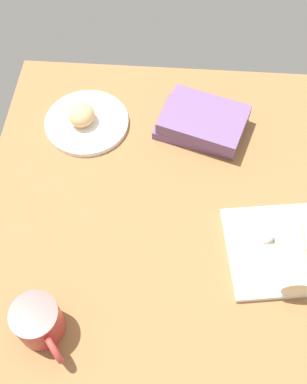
{
  "coord_description": "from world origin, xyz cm",
  "views": [
    {
      "loc": [
        -10.84,
        -54.39,
        96.81
      ],
      "look_at": [
        -14.82,
        1.45,
        7.0
      ],
      "focal_mm": 43.49,
      "sensor_mm": 36.0,
      "label": 1
    }
  ],
  "objects_px": {
    "round_plate": "(87,122)",
    "sauce_cup": "(265,229)",
    "scone_pastry": "(82,115)",
    "book_stack": "(202,122)",
    "coffee_mug": "(39,322)",
    "square_plate": "(276,250)",
    "breakfast_wrap": "(292,257)"
  },
  "relations": [
    {
      "from": "scone_pastry",
      "to": "sauce_cup",
      "type": "height_order",
      "value": "scone_pastry"
    },
    {
      "from": "square_plate",
      "to": "breakfast_wrap",
      "type": "distance_m",
      "value": 0.05
    },
    {
      "from": "sauce_cup",
      "to": "coffee_mug",
      "type": "relative_size",
      "value": 0.47
    },
    {
      "from": "round_plate",
      "to": "square_plate",
      "type": "height_order",
      "value": "square_plate"
    },
    {
      "from": "round_plate",
      "to": "square_plate",
      "type": "distance_m",
      "value": 0.57
    },
    {
      "from": "scone_pastry",
      "to": "coffee_mug",
      "type": "xyz_separation_m",
      "value": [
        0.0,
        -0.53,
        0.01
      ]
    },
    {
      "from": "round_plate",
      "to": "breakfast_wrap",
      "type": "bearing_deg",
      "value": -36.66
    },
    {
      "from": "book_stack",
      "to": "scone_pastry",
      "type": "bearing_deg",
      "value": -178.64
    },
    {
      "from": "sauce_cup",
      "to": "coffee_mug",
      "type": "xyz_separation_m",
      "value": [
        -0.44,
        -0.24,
        0.02
      ]
    },
    {
      "from": "scone_pastry",
      "to": "round_plate",
      "type": "bearing_deg",
      "value": 21.96
    },
    {
      "from": "breakfast_wrap",
      "to": "round_plate",
      "type": "bearing_deg",
      "value": 141.52
    },
    {
      "from": "square_plate",
      "to": "scone_pastry",
      "type": "bearing_deg",
      "value": 145.42
    },
    {
      "from": "coffee_mug",
      "to": "breakfast_wrap",
      "type": "bearing_deg",
      "value": 19.09
    },
    {
      "from": "sauce_cup",
      "to": "book_stack",
      "type": "bearing_deg",
      "value": 115.56
    },
    {
      "from": "book_stack",
      "to": "coffee_mug",
      "type": "distance_m",
      "value": 0.62
    },
    {
      "from": "round_plate",
      "to": "square_plate",
      "type": "bearing_deg",
      "value": -35.4
    },
    {
      "from": "breakfast_wrap",
      "to": "book_stack",
      "type": "height_order",
      "value": "breakfast_wrap"
    },
    {
      "from": "square_plate",
      "to": "coffee_mug",
      "type": "relative_size",
      "value": 1.73
    },
    {
      "from": "round_plate",
      "to": "sauce_cup",
      "type": "relative_size",
      "value": 3.68
    },
    {
      "from": "round_plate",
      "to": "sauce_cup",
      "type": "height_order",
      "value": "sauce_cup"
    },
    {
      "from": "coffee_mug",
      "to": "round_plate",
      "type": "bearing_deg",
      "value": 89.06
    },
    {
      "from": "sauce_cup",
      "to": "breakfast_wrap",
      "type": "height_order",
      "value": "breakfast_wrap"
    },
    {
      "from": "round_plate",
      "to": "breakfast_wrap",
      "type": "height_order",
      "value": "breakfast_wrap"
    },
    {
      "from": "coffee_mug",
      "to": "book_stack",
      "type": "bearing_deg",
      "value": 60.34
    },
    {
      "from": "round_plate",
      "to": "book_stack",
      "type": "bearing_deg",
      "value": 0.69
    },
    {
      "from": "sauce_cup",
      "to": "book_stack",
      "type": "relative_size",
      "value": 0.24
    },
    {
      "from": "breakfast_wrap",
      "to": "scone_pastry",
      "type": "bearing_deg",
      "value": 142.3
    },
    {
      "from": "round_plate",
      "to": "breakfast_wrap",
      "type": "distance_m",
      "value": 0.61
    },
    {
      "from": "square_plate",
      "to": "book_stack",
      "type": "height_order",
      "value": "book_stack"
    },
    {
      "from": "square_plate",
      "to": "breakfast_wrap",
      "type": "relative_size",
      "value": 1.47
    },
    {
      "from": "round_plate",
      "to": "scone_pastry",
      "type": "relative_size",
      "value": 3.04
    },
    {
      "from": "scone_pastry",
      "to": "coffee_mug",
      "type": "bearing_deg",
      "value": -89.97
    }
  ]
}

